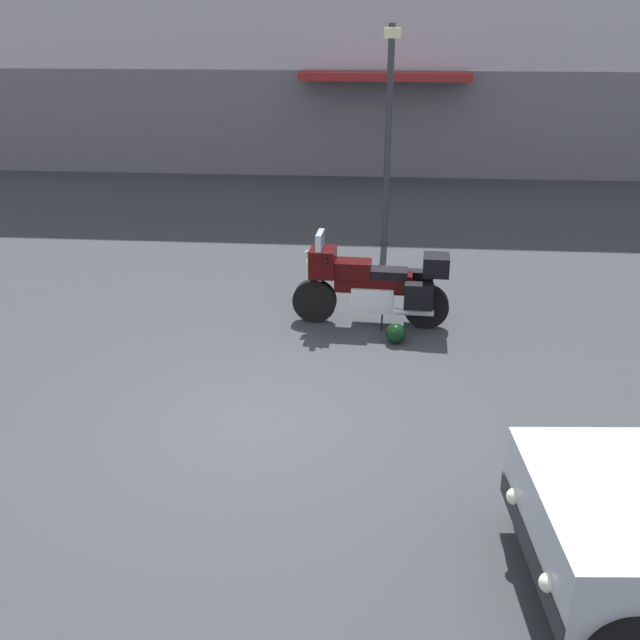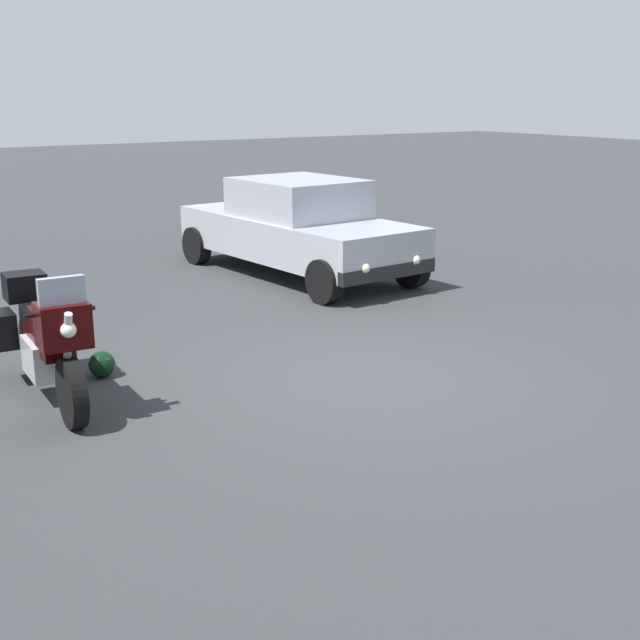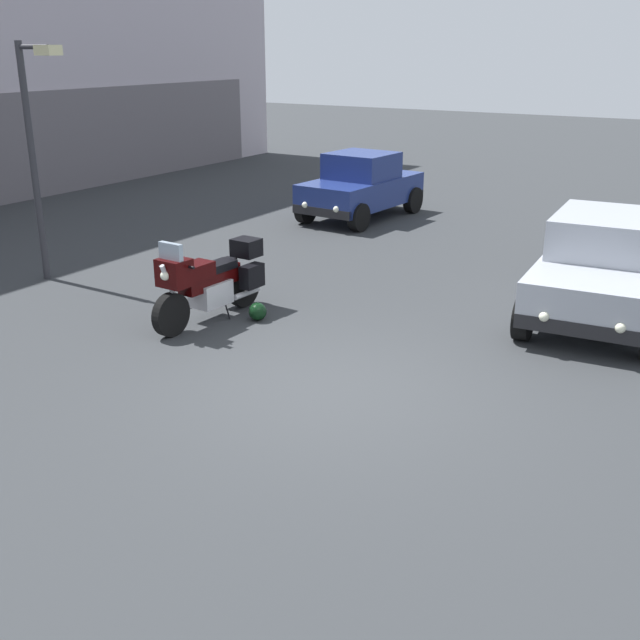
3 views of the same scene
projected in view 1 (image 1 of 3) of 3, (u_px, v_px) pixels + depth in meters
The scene contains 4 objects.
ground_plane at pixel (254, 425), 7.92m from camera, with size 80.00×80.00×0.00m, color #2D3033.
motorcycle at pixel (374, 284), 10.25m from camera, with size 2.26×0.78×1.36m.
helmet at pixel (396, 333), 9.84m from camera, with size 0.28×0.28×0.28m, color black.
streetlamp_curbside at pixel (389, 114), 12.93m from camera, with size 0.28×0.94×4.04m.
Camera 1 is at (1.30, -6.74, 4.18)m, focal length 40.26 mm.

